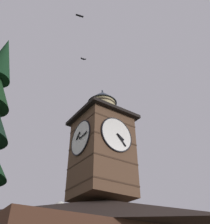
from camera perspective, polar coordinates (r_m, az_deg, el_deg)
clock_tower at (r=18.31m, az=-0.74°, el=-8.02°), size 4.32×4.32×9.23m
moon at (r=51.62m, az=-10.50°, el=-21.16°), size 2.40×2.40×2.40m
flying_bird_high at (r=21.87m, az=-5.95°, el=21.45°), size 0.67×0.31×0.12m
flying_bird_low at (r=23.77m, az=-5.08°, el=12.25°), size 0.54×0.28×0.13m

